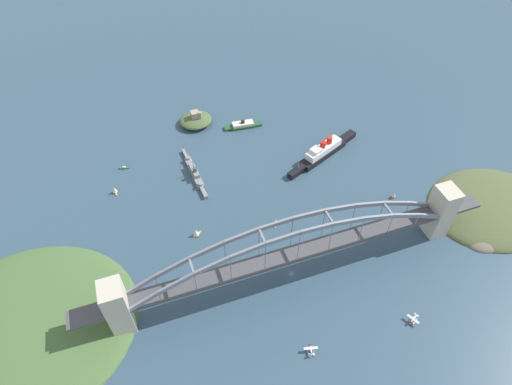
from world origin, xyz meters
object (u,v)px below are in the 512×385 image
(harbor_arch_bridge, at_px, (294,253))
(seaplane_second_in_formation, at_px, (311,350))
(ocean_liner, at_px, (323,151))
(fort_island_mid_harbor, at_px, (196,120))
(naval_cruiser, at_px, (194,172))
(harbor_ferry_steamer, at_px, (243,125))
(small_boat_1, at_px, (394,195))
(small_boat_4, at_px, (276,222))
(small_boat_2, at_px, (124,168))
(small_boat_0, at_px, (196,232))
(seaplane_taxiing_near_bridge, at_px, (413,319))
(small_boat_3, at_px, (115,190))

(harbor_arch_bridge, distance_m, seaplane_second_in_formation, 65.13)
(ocean_liner, height_order, fort_island_mid_harbor, ocean_liner)
(naval_cruiser, bearing_deg, harbor_ferry_steamer, 38.87)
(small_boat_1, bearing_deg, harbor_arch_bridge, -159.70)
(naval_cruiser, distance_m, harbor_ferry_steamer, 81.96)
(harbor_arch_bridge, height_order, small_boat_4, harbor_arch_bridge)
(fort_island_mid_harbor, height_order, small_boat_2, fort_island_mid_harbor)
(harbor_arch_bridge, relative_size, small_boat_0, 37.54)
(small_boat_0, distance_m, small_boat_4, 65.21)
(harbor_ferry_steamer, bearing_deg, seaplane_taxiing_near_bridge, -79.83)
(small_boat_1, xyz_separation_m, small_boat_2, (-215.86, 114.58, -2.34))
(harbor_arch_bridge, bearing_deg, seaplane_second_in_formation, -100.67)
(ocean_liner, xyz_separation_m, seaplane_second_in_formation, (-89.73, -170.56, -3.63))
(naval_cruiser, distance_m, fort_island_mid_harbor, 74.82)
(small_boat_2, height_order, small_boat_3, small_boat_3)
(seaplane_taxiing_near_bridge, bearing_deg, small_boat_3, 133.03)
(harbor_ferry_steamer, relative_size, fort_island_mid_harbor, 1.19)
(ocean_liner, bearing_deg, small_boat_3, 175.01)
(harbor_ferry_steamer, bearing_deg, small_boat_1, -55.95)
(seaplane_taxiing_near_bridge, distance_m, small_boat_4, 125.51)
(small_boat_2, bearing_deg, naval_cruiser, -26.29)
(small_boat_0, bearing_deg, ocean_liner, 20.97)
(naval_cruiser, relative_size, seaplane_taxiing_near_bridge, 7.54)
(small_boat_4, bearing_deg, fort_island_mid_harbor, 100.97)
(small_boat_2, distance_m, small_boat_3, 30.90)
(naval_cruiser, bearing_deg, seaplane_taxiing_near_bridge, -60.59)
(harbor_ferry_steamer, bearing_deg, small_boat_4, -96.56)
(ocean_liner, distance_m, seaplane_taxiing_near_bridge, 174.77)
(small_boat_1, xyz_separation_m, small_boat_3, (-227.16, 85.96, 0.48))
(naval_cruiser, bearing_deg, fort_island_mid_harbor, 74.85)
(seaplane_second_in_formation, distance_m, small_boat_1, 160.44)
(fort_island_mid_harbor, relative_size, small_boat_3, 4.25)
(fort_island_mid_harbor, relative_size, small_boat_0, 4.00)
(harbor_ferry_steamer, relative_size, small_boat_4, 5.99)
(harbor_arch_bridge, height_order, ocean_liner, harbor_arch_bridge)
(small_boat_4, bearing_deg, seaplane_second_in_formation, -99.03)
(fort_island_mid_harbor, bearing_deg, small_boat_0, -104.01)
(harbor_ferry_steamer, height_order, fort_island_mid_harbor, fort_island_mid_harbor)
(seaplane_taxiing_near_bridge, xyz_separation_m, small_boat_0, (-122.65, 121.63, 1.52))
(harbor_arch_bridge, distance_m, fort_island_mid_harbor, 201.52)
(harbor_ferry_steamer, distance_m, seaplane_taxiing_near_bridge, 245.33)
(naval_cruiser, height_order, small_boat_0, naval_cruiser)
(small_boat_0, bearing_deg, harbor_arch_bridge, -44.98)
(fort_island_mid_harbor, xyz_separation_m, seaplane_taxiing_near_bridge, (87.57, -262.24, -2.52))
(small_boat_1, distance_m, small_boat_3, 242.88)
(small_boat_2, bearing_deg, small_boat_3, -111.55)
(harbor_arch_bridge, xyz_separation_m, small_boat_4, (5.87, 47.97, -22.76))
(harbor_ferry_steamer, height_order, seaplane_taxiing_near_bridge, harbor_ferry_steamer)
(naval_cruiser, bearing_deg, small_boat_4, -58.24)
(seaplane_taxiing_near_bridge, height_order, small_boat_4, small_boat_4)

